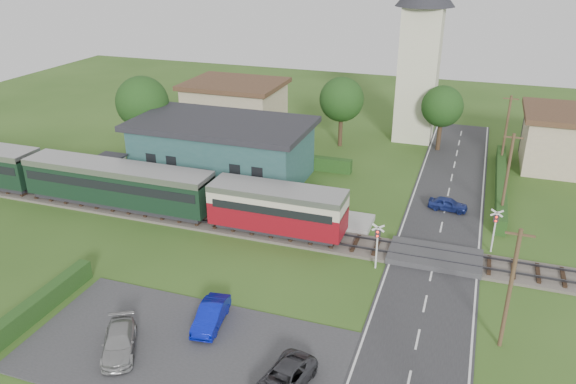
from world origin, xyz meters
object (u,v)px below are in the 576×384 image
(house_east, at_px, (569,139))
(pedestrian_near, at_px, (293,198))
(station_building, at_px, (222,149))
(car_park_dark, at_px, (283,380))
(pedestrian_far, at_px, (116,176))
(car_park_blue, at_px, (211,315))
(car_park_silver, at_px, (119,342))
(train, at_px, (85,178))
(crossing_signal_far, at_px, (495,224))
(crossing_signal_near, at_px, (377,240))
(church_tower, at_px, (421,44))
(house_west, at_px, (235,105))
(car_on_road, at_px, (448,204))
(equipment_hut, at_px, (111,170))

(house_east, distance_m, pedestrian_near, 28.25)
(station_building, height_order, house_east, house_east)
(house_east, bearing_deg, car_park_dark, -112.93)
(station_building, distance_m, pedestrian_far, 9.58)
(car_park_blue, distance_m, car_park_silver, 5.06)
(train, bearing_deg, crossing_signal_far, 4.31)
(crossing_signal_near, height_order, pedestrian_near, crossing_signal_near)
(car_park_silver, xyz_separation_m, car_park_dark, (9.04, 0.22, -0.01))
(train, height_order, church_tower, church_tower)
(crossing_signal_near, relative_size, pedestrian_near, 1.71)
(train, relative_size, crossing_signal_near, 13.18)
(station_building, relative_size, car_park_silver, 4.03)
(train, xyz_separation_m, crossing_signal_near, (24.57, -2.41, -0.04))
(crossing_signal_far, distance_m, pedestrian_far, 30.93)
(house_west, xyz_separation_m, car_park_silver, (10.35, -38.13, -2.14))
(car_park_blue, distance_m, pedestrian_far, 21.71)
(house_west, bearing_deg, train, -97.85)
(car_park_dark, bearing_deg, car_on_road, 87.13)
(station_building, distance_m, crossing_signal_far, 24.51)
(car_park_silver, bearing_deg, train, 102.64)
(church_tower, bearing_deg, crossing_signal_near, -87.18)
(crossing_signal_near, bearing_deg, equipment_hut, 167.06)
(equipment_hut, distance_m, car_park_dark, 28.82)
(car_on_road, relative_size, pedestrian_far, 1.75)
(house_east, relative_size, car_on_road, 2.86)
(car_on_road, bearing_deg, pedestrian_far, 105.30)
(equipment_hut, height_order, pedestrian_near, equipment_hut)
(house_west, bearing_deg, pedestrian_near, -54.95)
(house_west, bearing_deg, equipment_hut, -98.62)
(car_park_silver, relative_size, car_park_dark, 0.97)
(pedestrian_near, distance_m, pedestrian_far, 15.95)
(car_park_dark, distance_m, pedestrian_far, 28.12)
(pedestrian_near, bearing_deg, church_tower, -108.62)
(car_on_road, bearing_deg, train, 110.63)
(crossing_signal_far, xyz_separation_m, car_park_silver, (-18.25, -17.52, -1.48))
(car_park_blue, bearing_deg, equipment_hut, 130.85)
(church_tower, xyz_separation_m, house_west, (-20.00, -3.00, -7.43))
(house_west, xyz_separation_m, car_park_dark, (19.39, -37.91, -2.14))
(station_building, bearing_deg, pedestrian_far, -140.47)
(train, xyz_separation_m, car_on_road, (28.35, 8.25, -1.60))
(pedestrian_near, bearing_deg, car_park_dark, 104.57)
(station_building, height_order, crossing_signal_near, station_building)
(house_west, xyz_separation_m, crossing_signal_far, (28.60, -20.61, -0.65))
(pedestrian_far, bearing_deg, station_building, -45.05)
(house_west, distance_m, pedestrian_near, 23.76)
(crossing_signal_far, bearing_deg, crossing_signal_near, -146.31)
(church_tower, distance_m, house_east, 17.21)
(train, relative_size, car_on_road, 14.03)
(equipment_hut, distance_m, house_west, 20.05)
(pedestrian_near, bearing_deg, car_on_road, -160.73)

